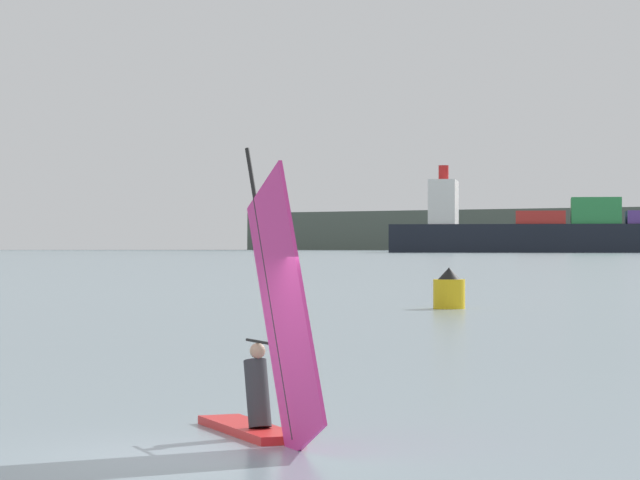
{
  "coord_description": "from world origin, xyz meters",
  "views": [
    {
      "loc": [
        8.97,
        -16.82,
        2.64
      ],
      "look_at": [
        -2.42,
        10.3,
        2.75
      ],
      "focal_mm": 84.85,
      "sensor_mm": 36.0,
      "label": 1
    }
  ],
  "objects": [
    {
      "name": "windsurfer",
      "position": [
        0.32,
        1.89,
        0.98
      ],
      "size": [
        3.24,
        3.27,
        4.22
      ],
      "rotation": [
        0.0,
        0.0,
        2.35
      ],
      "color": "red",
      "rests_on": "ground_plane"
    },
    {
      "name": "cargo_ship",
      "position": [
        -118.62,
        574.56,
        8.33
      ],
      "size": [
        173.86,
        67.64,
        34.89
      ],
      "rotation": [
        0.0,
        0.0,
        0.25
      ],
      "color": "black",
      "rests_on": "ground_plane"
    },
    {
      "name": "channel_buoy",
      "position": [
        -10.61,
        43.83,
        0.76
      ],
      "size": [
        1.34,
        1.34,
        1.73
      ],
      "color": "yellow",
      "rests_on": "ground_plane"
    },
    {
      "name": "ground_plane",
      "position": [
        0.0,
        0.0,
        0.0
      ],
      "size": [
        4000.0,
        4000.0,
        0.0
      ],
      "primitive_type": "plane",
      "color": "gray"
    }
  ]
}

